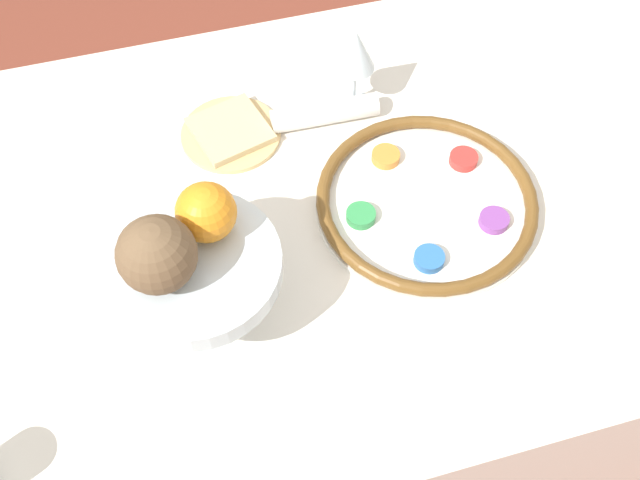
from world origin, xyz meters
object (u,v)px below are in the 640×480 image
Objects in this scene: bread_plate at (231,132)px; fruit_stand at (195,270)px; orange_fruit at (206,212)px; wine_glass at (352,53)px; napkin_roll at (325,113)px; coconut at (157,255)px; seder_plate at (426,201)px.

fruit_stand is at bearing 71.68° from bread_plate.
orange_fruit reaches higher than fruit_stand.
wine_glass is 0.11m from napkin_roll.
fruit_stand is 2.90× the size of orange_fruit.
seder_plate is at bearing -166.45° from coconut.
orange_fruit is 0.09m from coconut.
coconut is (0.07, 0.05, 0.01)m from orange_fruit.
seder_plate is 2.05× the size of bread_plate.
orange_fruit is 0.31m from bread_plate.
wine_glass is at bearing -134.82° from orange_fruit.
seder_plate is 0.43m from coconut.
coconut reaches higher than bread_plate.
wine_glass is 1.99× the size of orange_fruit.
orange_fruit is at bearing 7.39° from seder_plate.
wine_glass is 0.95× the size of bread_plate.
napkin_roll is (-0.15, 0.01, 0.01)m from bread_plate.
seder_plate is 3.42× the size of coconut.
napkin_roll is (0.05, 0.03, -0.09)m from wine_glass.
wine_glass is 0.44m from fruit_stand.
seder_plate is 0.37m from fruit_stand.
wine_glass is 0.23m from bread_plate.
napkin_roll is at bearing -64.77° from seder_plate.
coconut is at bearing 46.21° from napkin_roll.
wine_glass is 0.39m from orange_fruit.
wine_glass is at bearing -175.71° from bread_plate.
bread_plate is at bearing -108.32° from fruit_stand.
coconut reaches higher than seder_plate.
coconut reaches higher than wine_glass.
seder_plate is 2.15× the size of wine_glass.
wine_glass is (0.05, -0.23, 0.10)m from seder_plate.
seder_plate is 1.48× the size of fruit_stand.
fruit_stand reaches higher than bread_plate.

